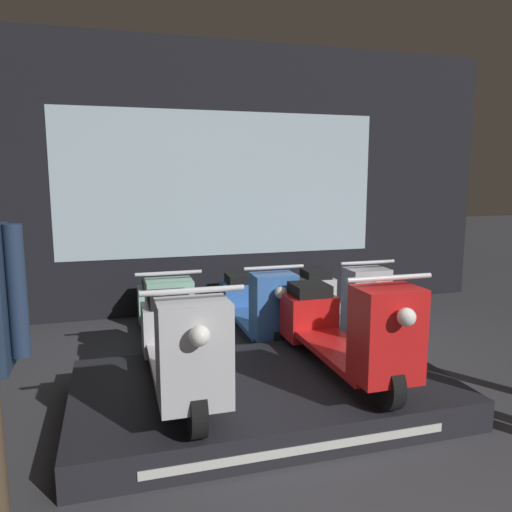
# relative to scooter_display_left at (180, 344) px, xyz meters

# --- Properties ---
(ground_plane) EXTENTS (30.00, 30.00, 0.00)m
(ground_plane) POSITION_rel_scooter_display_left_xyz_m (0.89, -1.08, -0.55)
(ground_plane) COLOR #38383D
(shop_wall_back) EXTENTS (6.98, 0.09, 3.20)m
(shop_wall_back) POSITION_rel_scooter_display_left_xyz_m (0.89, 2.71, 1.05)
(shop_wall_back) COLOR black
(shop_wall_back) RESTS_ON ground_plane
(display_platform) EXTENTS (2.65, 1.53, 0.21)m
(display_platform) POSITION_rel_scooter_display_left_xyz_m (0.60, 0.03, -0.44)
(display_platform) COLOR black
(display_platform) RESTS_ON ground_plane
(scooter_display_left) EXTENTS (0.56, 1.69, 0.85)m
(scooter_display_left) POSITION_rel_scooter_display_left_xyz_m (0.00, 0.00, 0.00)
(scooter_display_left) COLOR black
(scooter_display_left) RESTS_ON display_platform
(scooter_display_right) EXTENTS (0.56, 1.69, 0.85)m
(scooter_display_right) POSITION_rel_scooter_display_left_xyz_m (1.19, 0.00, 0.00)
(scooter_display_right) COLOR black
(scooter_display_right) RESTS_ON display_platform
(scooter_backrow_0) EXTENTS (0.56, 1.69, 0.85)m
(scooter_backrow_0) POSITION_rel_scooter_display_left_xyz_m (0.05, 1.62, -0.21)
(scooter_backrow_0) COLOR black
(scooter_backrow_0) RESTS_ON ground_plane
(scooter_backrow_1) EXTENTS (0.56, 1.69, 0.85)m
(scooter_backrow_1) POSITION_rel_scooter_display_left_xyz_m (1.00, 1.62, -0.21)
(scooter_backrow_1) COLOR black
(scooter_backrow_1) RESTS_ON ground_plane
(scooter_backrow_2) EXTENTS (0.56, 1.69, 0.85)m
(scooter_backrow_2) POSITION_rel_scooter_display_left_xyz_m (1.94, 1.62, -0.21)
(scooter_backrow_2) COLOR black
(scooter_backrow_2) RESTS_ON ground_plane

